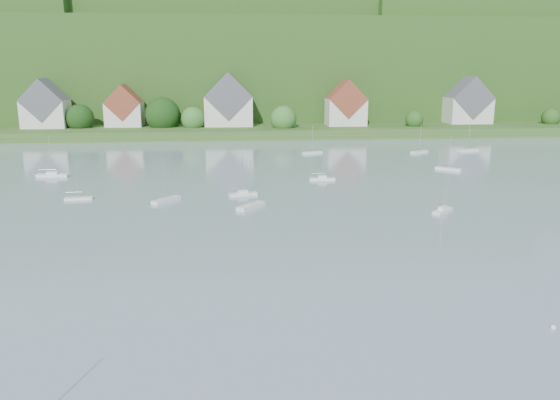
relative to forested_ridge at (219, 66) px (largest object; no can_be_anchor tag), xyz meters
name	(u,v)px	position (x,y,z in m)	size (l,w,h in m)	color
far_shore_strip	(216,126)	(-0.39, -68.57, -21.39)	(600.00, 60.00, 3.00)	#294F1D
forested_ridge	(219,66)	(0.00, 0.00, 0.00)	(620.00, 181.22, 69.89)	#204415
village_building_0	(45,108)	(-55.39, -81.57, -13.37)	(14.00, 10.40, 16.00)	beige
village_building_1	(124,109)	(-30.39, -79.57, -14.13)	(12.00, 9.36, 14.00)	beige
village_building_2	(229,104)	(4.61, -80.57, -12.62)	(16.00, 11.44, 18.00)	beige
village_building_3	(346,106)	(44.61, -82.57, -13.46)	(13.00, 10.40, 15.50)	beige
village_building_4	(468,104)	(89.61, -78.57, -13.30)	(15.00, 10.40, 16.50)	beige
mooring_buoy_4	(553,329)	(33.66, -226.84, -22.89)	(0.47, 0.47, 0.47)	white
far_sailboat_cluster	(264,170)	(12.71, -150.57, -22.52)	(201.29, 65.98, 8.71)	silver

